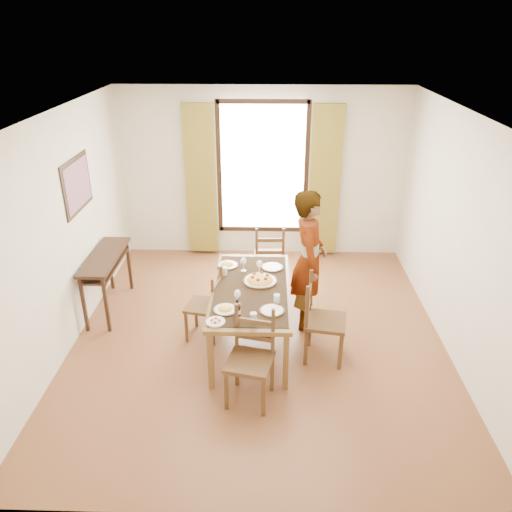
{
  "coord_description": "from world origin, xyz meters",
  "views": [
    {
      "loc": [
        0.11,
        -5.19,
        3.59
      ],
      "look_at": [
        -0.04,
        0.21,
        1.0
      ],
      "focal_mm": 35.0,
      "sensor_mm": 36.0,
      "label": 1
    }
  ],
  "objects_px": {
    "dining_table": "(251,292)",
    "man": "(309,260)",
    "pasta_platter": "(260,278)",
    "console_table": "(105,263)"
  },
  "relations": [
    {
      "from": "console_table",
      "to": "man",
      "type": "distance_m",
      "value": 2.66
    },
    {
      "from": "man",
      "to": "pasta_platter",
      "type": "xyz_separation_m",
      "value": [
        -0.59,
        -0.31,
        -0.09
      ]
    },
    {
      "from": "console_table",
      "to": "dining_table",
      "type": "height_order",
      "value": "console_table"
    },
    {
      "from": "dining_table",
      "to": "man",
      "type": "height_order",
      "value": "man"
    },
    {
      "from": "dining_table",
      "to": "man",
      "type": "distance_m",
      "value": 0.85
    },
    {
      "from": "man",
      "to": "dining_table",
      "type": "bearing_deg",
      "value": 124.88
    },
    {
      "from": "dining_table",
      "to": "pasta_platter",
      "type": "height_order",
      "value": "pasta_platter"
    },
    {
      "from": "dining_table",
      "to": "man",
      "type": "relative_size",
      "value": 1.01
    },
    {
      "from": "pasta_platter",
      "to": "dining_table",
      "type": "bearing_deg",
      "value": -126.41
    },
    {
      "from": "dining_table",
      "to": "man",
      "type": "bearing_deg",
      "value": 32.86
    }
  ]
}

